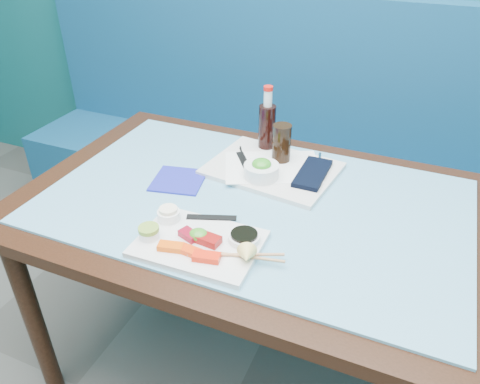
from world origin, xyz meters
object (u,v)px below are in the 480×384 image
at_px(sashimi_plate, 199,244).
at_px(cola_bottle_body, 267,129).
at_px(cola_glass, 282,143).
at_px(dining_table, 253,224).
at_px(booth_bench, 317,178).
at_px(blue_napkin, 179,180).
at_px(serving_tray, 272,169).
at_px(seaweed_bowl, 261,171).

xyz_separation_m(sashimi_plate, cola_bottle_body, (-0.03, 0.57, 0.08)).
xyz_separation_m(cola_glass, cola_bottle_body, (-0.08, 0.08, 0.00)).
bearing_deg(cola_glass, dining_table, -90.45).
bearing_deg(booth_bench, blue_napkin, -107.22).
bearing_deg(dining_table, serving_tray, 92.54).
xyz_separation_m(dining_table, cola_bottle_body, (-0.08, 0.31, 0.17)).
xyz_separation_m(serving_tray, cola_glass, (0.01, 0.05, 0.07)).
relative_size(sashimi_plate, blue_napkin, 2.01).
bearing_deg(booth_bench, sashimi_plate, -92.54).
relative_size(dining_table, cola_glass, 11.03).
relative_size(dining_table, sashimi_plate, 4.47).
height_order(sashimi_plate, seaweed_bowl, seaweed_bowl).
distance_m(dining_table, cola_bottle_body, 0.37).
bearing_deg(sashimi_plate, booth_bench, 86.17).
height_order(sashimi_plate, cola_bottle_body, cola_bottle_body).
distance_m(booth_bench, sashimi_plate, 1.17).
distance_m(booth_bench, blue_napkin, 0.95).
bearing_deg(sashimi_plate, cola_bottle_body, 91.63).
xyz_separation_m(dining_table, sashimi_plate, (-0.05, -0.26, 0.10)).
bearing_deg(serving_tray, cola_glass, 87.00).
relative_size(sashimi_plate, serving_tray, 0.78).
bearing_deg(sashimi_plate, cola_glass, 82.89).
height_order(serving_tray, blue_napkin, serving_tray).
relative_size(cola_glass, blue_napkin, 0.82).
bearing_deg(serving_tray, booth_bench, 96.60).
relative_size(booth_bench, dining_table, 2.14).
height_order(cola_bottle_body, blue_napkin, cola_bottle_body).
bearing_deg(booth_bench, serving_tray, -90.71).
height_order(booth_bench, cola_glass, booth_bench).
bearing_deg(serving_tray, sashimi_plate, -87.93).
bearing_deg(seaweed_bowl, cola_glass, 81.25).
height_order(booth_bench, blue_napkin, booth_bench).
bearing_deg(cola_bottle_body, cola_glass, -43.58).
bearing_deg(seaweed_bowl, serving_tray, 82.41).
relative_size(dining_table, blue_napkin, 8.99).
xyz_separation_m(sashimi_plate, cola_glass, (0.05, 0.50, 0.07)).
bearing_deg(cola_bottle_body, blue_napkin, -120.34).
relative_size(cola_glass, cola_bottle_body, 0.76).
bearing_deg(cola_glass, seaweed_bowl, -98.75).
height_order(booth_bench, sashimi_plate, booth_bench).
height_order(sashimi_plate, serving_tray, sashimi_plate).
bearing_deg(booth_bench, cola_glass, -89.82).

